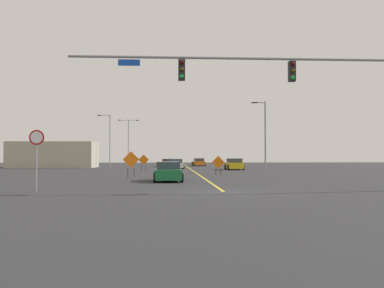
# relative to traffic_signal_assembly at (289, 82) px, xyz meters

# --- Properties ---
(ground) EXTENTS (153.55, 153.55, 0.00)m
(ground) POSITION_rel_traffic_signal_assembly_xyz_m (-3.37, 0.01, -5.65)
(ground) COLOR #2D2D30
(road_centre_stripe) EXTENTS (0.16, 85.30, 0.01)m
(road_centre_stripe) POSITION_rel_traffic_signal_assembly_xyz_m (-3.37, 42.66, -5.64)
(road_centre_stripe) COLOR yellow
(road_centre_stripe) RESTS_ON ground
(traffic_signal_assembly) EXTENTS (17.22, 0.44, 7.49)m
(traffic_signal_assembly) POSITION_rel_traffic_signal_assembly_xyz_m (0.00, 0.00, 0.00)
(traffic_signal_assembly) COLOR gray
(traffic_signal_assembly) RESTS_ON ground
(stop_sign) EXTENTS (0.76, 0.07, 3.14)m
(stop_sign) POSITION_rel_traffic_signal_assembly_xyz_m (-12.85, 0.37, -3.45)
(stop_sign) COLOR gray
(stop_sign) RESTS_ON ground
(street_lamp_far_right) EXTENTS (1.55, 0.24, 8.85)m
(street_lamp_far_right) POSITION_rel_traffic_signal_assembly_xyz_m (6.33, 32.09, -0.83)
(street_lamp_far_right) COLOR gray
(street_lamp_far_right) RESTS_ON ground
(street_lamp_near_left) EXTENTS (1.91, 0.24, 7.89)m
(street_lamp_near_left) POSITION_rel_traffic_signal_assembly_xyz_m (-15.11, 40.89, -1.28)
(street_lamp_near_left) COLOR gray
(street_lamp_near_left) RESTS_ON ground
(street_lamp_far_left) EXTENTS (3.73, 0.24, 8.30)m
(street_lamp_far_left) POSITION_rel_traffic_signal_assembly_xyz_m (-13.56, 54.32, -0.73)
(street_lamp_far_left) COLOR gray
(street_lamp_far_left) RESTS_ON ground
(street_lamp_near_right) EXTENTS (2.03, 0.24, 9.40)m
(street_lamp_near_right) POSITION_rel_traffic_signal_assembly_xyz_m (7.31, 36.67, -0.51)
(street_lamp_near_right) COLOR gray
(street_lamp_near_right) RESTS_ON ground
(construction_sign_right_lane) EXTENTS (1.22, 0.08, 1.91)m
(construction_sign_right_lane) POSITION_rel_traffic_signal_assembly_xyz_m (-9.09, 26.81, -4.45)
(construction_sign_right_lane) COLOR orange
(construction_sign_right_lane) RESTS_ON ground
(construction_sign_left_shoulder) EXTENTS (1.20, 0.13, 1.77)m
(construction_sign_left_shoulder) POSITION_rel_traffic_signal_assembly_xyz_m (-1.57, 17.41, -4.55)
(construction_sign_left_shoulder) COLOR orange
(construction_sign_left_shoulder) RESTS_ON ground
(construction_sign_left_lane) EXTENTS (1.38, 0.35, 2.18)m
(construction_sign_left_lane) POSITION_rel_traffic_signal_assembly_xyz_m (-9.39, 14.31, -4.27)
(construction_sign_left_lane) COLOR orange
(construction_sign_left_lane) RESTS_ON ground
(car_orange_approaching) EXTENTS (2.13, 4.62, 1.27)m
(car_orange_approaching) POSITION_rel_traffic_signal_assembly_xyz_m (-1.20, 48.07, -5.04)
(car_orange_approaching) COLOR orange
(car_orange_approaching) RESTS_ON ground
(car_red_far) EXTENTS (2.24, 4.51, 1.23)m
(car_red_far) POSITION_rel_traffic_signal_assembly_xyz_m (-6.31, 43.83, -5.05)
(car_red_far) COLOR red
(car_red_far) RESTS_ON ground
(car_white_passing) EXTENTS (2.26, 4.47, 1.31)m
(car_white_passing) POSITION_rel_traffic_signal_assembly_xyz_m (-5.30, 34.49, -5.01)
(car_white_passing) COLOR white
(car_white_passing) RESTS_ON ground
(car_yellow_distant) EXTENTS (2.07, 3.81, 1.41)m
(car_yellow_distant) POSITION_rel_traffic_signal_assembly_xyz_m (1.98, 30.14, -4.97)
(car_yellow_distant) COLOR gold
(car_yellow_distant) RESTS_ON ground
(car_green_near) EXTENTS (2.09, 4.17, 1.38)m
(car_green_near) POSITION_rel_traffic_signal_assembly_xyz_m (-6.23, 8.54, -5.00)
(car_green_near) COLOR #196B38
(car_green_near) RESTS_ON ground
(roadside_building_west) EXTENTS (11.87, 6.02, 3.72)m
(roadside_building_west) POSITION_rel_traffic_signal_assembly_xyz_m (-22.81, 39.52, -3.79)
(roadside_building_west) COLOR #B2A893
(roadside_building_west) RESTS_ON ground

